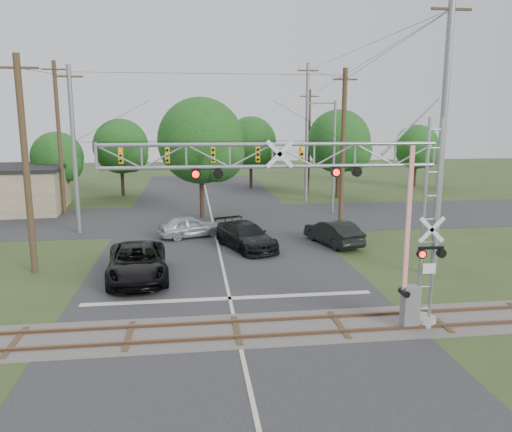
{
  "coord_description": "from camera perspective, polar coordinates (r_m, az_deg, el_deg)",
  "views": [
    {
      "loc": [
        -1.56,
        -15.67,
        7.91
      ],
      "look_at": [
        1.45,
        7.5,
        3.36
      ],
      "focal_mm": 35.0,
      "sensor_mm": 36.0,
      "label": 1
    }
  ],
  "objects": [
    {
      "name": "treeline",
      "position": [
        50.23,
        -9.15,
        8.3
      ],
      "size": [
        57.57,
        23.61,
        9.83
      ],
      "color": "#342317",
      "rests_on": "ground"
    },
    {
      "name": "crossing_gantry",
      "position": [
        18.3,
        9.14,
        1.66
      ],
      "size": [
        12.6,
        1.02,
        7.98
      ],
      "color": "gray",
      "rests_on": "ground"
    },
    {
      "name": "suv_dark",
      "position": [
        32.27,
        8.81,
        -1.86
      ],
      "size": [
        2.97,
        5.11,
        1.59
      ],
      "primitive_type": "imported",
      "rotation": [
        0.0,
        0.0,
        3.42
      ],
      "color": "black",
      "rests_on": "ground"
    },
    {
      "name": "ground",
      "position": [
        17.62,
        -1.59,
        -15.66
      ],
      "size": [
        160.0,
        160.0,
        0.0
      ],
      "primitive_type": "plane",
      "color": "#313F1D",
      "rests_on": "ground"
    },
    {
      "name": "car_dark",
      "position": [
        30.91,
        -1.17,
        -2.28
      ],
      "size": [
        4.06,
        6.0,
        1.61
      ],
      "primitive_type": "imported",
      "rotation": [
        0.0,
        0.0,
        0.36
      ],
      "color": "black",
      "rests_on": "ground"
    },
    {
      "name": "road_main",
      "position": [
        26.9,
        -3.77,
        -6.09
      ],
      "size": [
        14.0,
        90.0,
        0.02
      ],
      "primitive_type": "cube",
      "color": "#29292B",
      "rests_on": "ground"
    },
    {
      "name": "streetlight",
      "position": [
        42.59,
        8.66,
        7.34
      ],
      "size": [
        2.52,
        0.26,
        9.43
      ],
      "color": "gray",
      "rests_on": "ground"
    },
    {
      "name": "pickup_black",
      "position": [
        25.77,
        -13.4,
        -5.15
      ],
      "size": [
        3.45,
        6.5,
        1.74
      ],
      "primitive_type": "imported",
      "rotation": [
        0.0,
        0.0,
        0.09
      ],
      "color": "black",
      "rests_on": "ground"
    },
    {
      "name": "railroad_track",
      "position": [
        19.41,
        -2.21,
        -12.94
      ],
      "size": [
        90.0,
        3.2,
        0.17
      ],
      "color": "#4B4541",
      "rests_on": "ground"
    },
    {
      "name": "traffic_signal_span",
      "position": [
        35.82,
        -3.43,
        7.46
      ],
      "size": [
        19.34,
        0.36,
        11.5
      ],
      "color": "gray",
      "rests_on": "ground"
    },
    {
      "name": "sedan_silver",
      "position": [
        34.19,
        -7.53,
        -1.2
      ],
      "size": [
        4.64,
        3.06,
        1.47
      ],
      "primitive_type": "imported",
      "rotation": [
        0.0,
        0.0,
        1.91
      ],
      "color": "#A6A9AD",
      "rests_on": "ground"
    },
    {
      "name": "utility_poles",
      "position": [
        38.29,
        -2.19,
        8.57
      ],
      "size": [
        25.16,
        27.78,
        13.67
      ],
      "color": "#3C2E1B",
      "rests_on": "ground"
    },
    {
      "name": "road_cross",
      "position": [
        40.47,
        -5.05,
        -0.29
      ],
      "size": [
        90.0,
        12.0,
        0.02
      ],
      "primitive_type": "cube",
      "color": "#29292B",
      "rests_on": "ground"
    }
  ]
}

